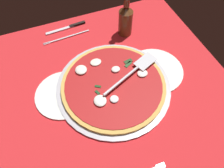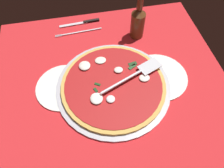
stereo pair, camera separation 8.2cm
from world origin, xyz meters
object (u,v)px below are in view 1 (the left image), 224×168
at_px(dinner_plate_left, 155,70).
at_px(place_setting_near, 68,32).
at_px(pizza_server, 132,72).
at_px(pizza, 112,84).
at_px(dinner_plate_right, 64,94).
at_px(beer_bottle, 126,19).

height_order(dinner_plate_left, place_setting_near, place_setting_near).
bearing_deg(place_setting_near, dinner_plate_left, 124.24).
relative_size(pizza_server, place_setting_near, 1.19).
xyz_separation_m(pizza, pizza_server, (-0.09, -0.01, 0.02)).
xyz_separation_m(dinner_plate_left, pizza_server, (0.10, -0.00, 0.04)).
relative_size(dinner_plate_right, place_setting_near, 0.97).
bearing_deg(dinner_plate_left, pizza, 2.34).
height_order(dinner_plate_right, place_setting_near, place_setting_near).
xyz_separation_m(dinner_plate_left, beer_bottle, (0.02, -0.25, 0.08)).
height_order(pizza_server, beer_bottle, beer_bottle).
xyz_separation_m(dinner_plate_right, pizza_server, (-0.27, 0.02, 0.04)).
height_order(dinner_plate_right, pizza_server, pizza_server).
relative_size(dinner_plate_left, pizza, 0.58).
height_order(place_setting_near, beer_bottle, beer_bottle).
bearing_deg(pizza, dinner_plate_right, -10.23).
distance_m(dinner_plate_right, place_setting_near, 0.34).
bearing_deg(dinner_plate_right, dinner_plate_left, 176.17).
distance_m(pizza_server, place_setting_near, 0.39).
height_order(pizza_server, place_setting_near, pizza_server).
distance_m(dinner_plate_right, pizza, 0.19).
height_order(dinner_plate_left, dinner_plate_right, same).
xyz_separation_m(dinner_plate_right, pizza, (-0.18, 0.03, 0.02)).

